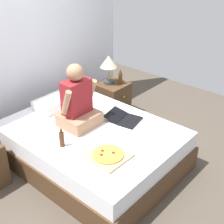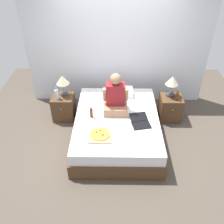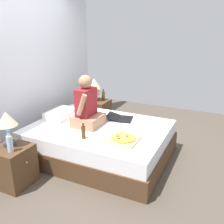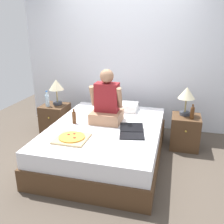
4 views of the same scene
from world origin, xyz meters
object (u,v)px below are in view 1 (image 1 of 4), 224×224
object	(u,v)px
bed	(92,146)
laptop	(125,119)
pizza_box	(108,156)
nightstand_right	(112,99)
beer_bottle	(120,78)
person_seated	(78,103)
beer_bottle_on_bed	(62,139)
lamp_on_right_nightstand	(109,63)

from	to	relation	value
bed	laptop	xyz separation A→B (m)	(0.42, -0.19, 0.28)
pizza_box	nightstand_right	bearing A→B (deg)	39.67
beer_bottle	person_seated	size ratio (longest dim) A/B	0.29
beer_bottle	beer_bottle_on_bed	xyz separation A→B (m)	(-1.67, -0.56, -0.03)
person_seated	pizza_box	xyz separation A→B (m)	(-0.26, -0.71, -0.27)
person_seated	pizza_box	world-z (taller)	person_seated
beer_bottle	person_seated	distance (m)	1.29
beer_bottle	person_seated	world-z (taller)	person_seated
person_seated	pizza_box	size ratio (longest dim) A/B	1.94
lamp_on_right_nightstand	bed	bearing A→B (deg)	-147.65
beer_bottle_on_bed	nightstand_right	bearing A→B (deg)	22.40
bed	lamp_on_right_nightstand	size ratio (longest dim) A/B	4.65
nightstand_right	lamp_on_right_nightstand	xyz separation A→B (m)	(-0.03, 0.05, 0.59)
lamp_on_right_nightstand	beer_bottle	xyz separation A→B (m)	(0.10, -0.15, -0.23)
bed	beer_bottle	distance (m)	1.37
laptop	beer_bottle_on_bed	world-z (taller)	beer_bottle_on_bed
bed	lamp_on_right_nightstand	world-z (taller)	lamp_on_right_nightstand
nightstand_right	pizza_box	size ratio (longest dim) A/B	1.31
lamp_on_right_nightstand	laptop	world-z (taller)	lamp_on_right_nightstand
bed	pizza_box	world-z (taller)	pizza_box
beer_bottle_on_bed	laptop	bearing A→B (deg)	-11.19
lamp_on_right_nightstand	pizza_box	distance (m)	1.88
laptop	beer_bottle_on_bed	xyz separation A→B (m)	(-0.89, 0.18, 0.07)
bed	pizza_box	size ratio (longest dim) A/B	5.20
nightstand_right	beer_bottle_on_bed	distance (m)	1.76
beer_bottle_on_bed	pizza_box	bearing A→B (deg)	-70.44
beer_bottle	laptop	world-z (taller)	beer_bottle
nightstand_right	laptop	distance (m)	1.13
person_seated	bed	bearing A→B (deg)	-80.59
lamp_on_right_nightstand	beer_bottle	world-z (taller)	lamp_on_right_nightstand
lamp_on_right_nightstand	laptop	distance (m)	1.17
laptop	nightstand_right	bearing A→B (deg)	49.52
person_seated	beer_bottle_on_bed	bearing A→B (deg)	-155.76
lamp_on_right_nightstand	beer_bottle_on_bed	xyz separation A→B (m)	(-1.57, -0.71, -0.26)
nightstand_right	lamp_on_right_nightstand	world-z (taller)	lamp_on_right_nightstand
lamp_on_right_nightstand	beer_bottle_on_bed	bearing A→B (deg)	-155.68
bed	person_seated	xyz separation A→B (m)	(-0.03, 0.18, 0.54)
pizza_box	person_seated	bearing A→B (deg)	70.20
nightstand_right	laptop	xyz separation A→B (m)	(-0.71, -0.83, 0.26)
beer_bottle	lamp_on_right_nightstand	bearing A→B (deg)	123.69
pizza_box	laptop	bearing A→B (deg)	25.78
bed	pizza_box	xyz separation A→B (m)	(-0.29, -0.53, 0.27)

